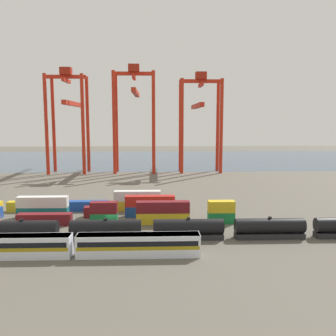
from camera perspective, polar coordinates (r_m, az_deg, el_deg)
name	(u,v)px	position (r m, az deg, el deg)	size (l,w,h in m)	color
ground_plane	(126,191)	(122.11, -6.63, -3.65)	(420.00, 420.00, 0.00)	#5B564C
harbour_water	(139,159)	(220.83, -4.58, 1.37)	(400.00, 110.00, 0.01)	#384C60
passenger_train	(74,245)	(66.29, -14.51, -11.55)	(43.68, 3.14, 3.90)	silver
freight_tank_row	(188,229)	(73.37, 3.20, -9.48)	(79.18, 2.96, 4.42)	#232326
shipping_container_1	(45,219)	(87.61, -18.76, -7.59)	(12.10, 2.44, 2.60)	maroon
shipping_container_2	(104,219)	(84.76, -9.97, -7.81)	(6.04, 2.44, 2.60)	#197538
shipping_container_3	(104,207)	(84.11, -10.01, -6.10)	(6.04, 2.44, 2.60)	maroon
shipping_container_4	(163,218)	(83.97, -0.80, -7.84)	(12.10, 2.44, 2.60)	gold
shipping_container_5	(163,207)	(83.32, -0.80, -6.11)	(12.10, 2.44, 2.60)	maroon
shipping_container_6	(221,217)	(85.30, 8.31, -7.67)	(6.04, 2.44, 2.60)	#197538
shipping_container_7	(221,206)	(84.66, 8.34, -5.97)	(6.04, 2.44, 2.60)	gold
shipping_container_9	(43,212)	(94.11, -18.97, -6.57)	(12.10, 2.44, 2.60)	#146066
shipping_container_10	(43,202)	(93.53, -19.04, -5.02)	(12.10, 2.44, 2.60)	silver
shipping_container_11	(97,212)	(91.19, -11.08, -6.74)	(6.04, 2.44, 2.60)	maroon
shipping_container_12	(150,211)	(90.07, -2.82, -6.78)	(12.10, 2.44, 2.60)	#1C4299
shipping_container_13	(150,201)	(89.47, -2.83, -5.17)	(12.10, 2.44, 2.60)	#AD211C
shipping_container_15	(32,206)	(101.43, -20.57, -5.63)	(12.10, 2.44, 2.60)	gold
shipping_container_16	(85,206)	(97.95, -12.89, -5.80)	(12.10, 2.44, 2.60)	#1C4299
shipping_container_17	(137,205)	(96.32, -4.80, -5.86)	(12.10, 2.44, 2.60)	gold
shipping_container_18	(137,196)	(95.75, -4.82, -4.34)	(12.10, 2.44, 2.60)	silver
gantry_crane_west	(69,111)	(172.49, -15.22, 8.66)	(17.24, 41.15, 46.34)	red
gantry_crane_central	(135,107)	(168.10, -5.24, 9.53)	(18.73, 39.47, 47.83)	red
gantry_crane_east	(200,113)	(168.96, 4.98, 8.61)	(18.98, 38.10, 44.65)	red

